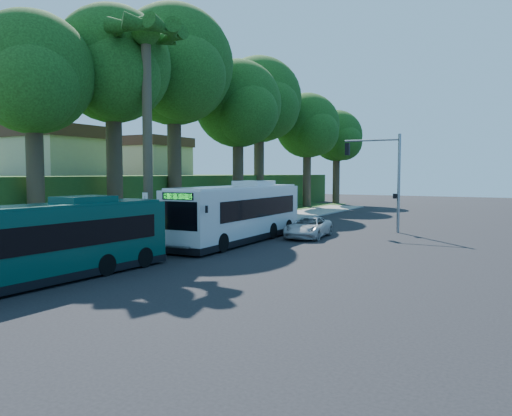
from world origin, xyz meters
The scene contains 19 objects.
ground centered at (0.00, 0.00, 0.00)m, with size 140.00×140.00×0.00m, color black.
sidewalk centered at (-7.30, 0.00, 0.06)m, with size 4.50×70.00×0.12m, color gray.
red_curb centered at (-5.00, -4.00, 0.07)m, with size 0.25×30.00×0.13m, color maroon.
grass_verge centered at (-13.00, 5.00, 0.03)m, with size 8.00×70.00×0.06m, color #234719.
bus_shelter centered at (-7.26, -2.86, 1.81)m, with size 3.20×1.51×2.55m.
stop_sign_pole centered at (-5.40, -5.00, 2.08)m, with size 0.35×0.06×3.17m.
traffic_signal_pole centered at (3.78, 10.00, 4.42)m, with size 4.10×0.30×7.00m.
palm_tree centered at (-8.20, -1.50, 12.38)m, with size 4.20×4.20×14.40m.
hillside_backdrop centered at (-26.30, 15.10, 2.44)m, with size 24.00×60.00×8.80m.
tree_0 centered at (-12.40, -0.02, 11.20)m, with size 8.40×8.00×15.70m.
tree_1 centered at (-13.37, 7.98, 12.73)m, with size 10.50×10.00×18.26m.
tree_2 centered at (-11.89, 15.98, 10.48)m, with size 8.82×8.40×15.12m.
tree_3 centered at (-13.88, 23.98, 11.98)m, with size 10.08×9.60×17.28m.
tree_4 centered at (-11.40, 31.98, 9.73)m, with size 8.40×8.00×14.14m.
tree_5 centered at (-10.41, 39.99, 8.96)m, with size 7.35×7.00×12.86m.
tree_6 centered at (-12.91, -6.01, 9.71)m, with size 7.56×7.20×13.74m.
white_bus centered at (-2.73, 0.56, 1.82)m, with size 3.00×12.61×3.74m.
teal_bus centered at (-3.48, -12.77, 1.60)m, with size 2.96×11.10×3.27m.
pickup centered at (0.24, 4.41, 0.68)m, with size 2.25×4.88×1.35m, color silver.
Camera 1 is at (12.86, -25.82, 4.22)m, focal length 35.00 mm.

